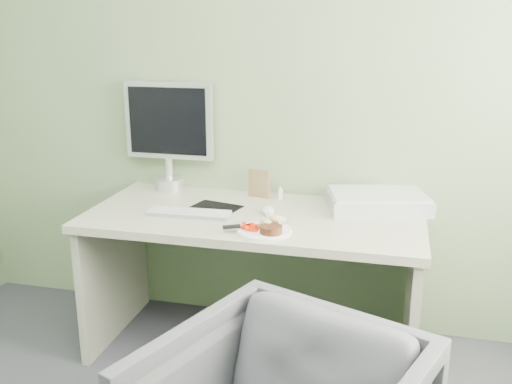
% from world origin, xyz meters
% --- Properties ---
extents(wall_back, '(3.50, 0.00, 3.50)m').
position_xyz_m(wall_back, '(0.00, 2.00, 1.35)').
color(wall_back, gray).
rests_on(wall_back, floor).
extents(desk, '(1.60, 0.75, 0.73)m').
position_xyz_m(desk, '(0.00, 1.62, 0.55)').
color(desk, beige).
rests_on(desk, floor).
extents(plate, '(0.24, 0.24, 0.01)m').
position_xyz_m(plate, '(0.11, 1.38, 0.74)').
color(plate, white).
rests_on(plate, desk).
extents(steak, '(0.12, 0.12, 0.03)m').
position_xyz_m(steak, '(0.14, 1.35, 0.76)').
color(steak, black).
rests_on(steak, plate).
extents(potato_pile, '(0.12, 0.09, 0.06)m').
position_xyz_m(potato_pile, '(0.14, 1.44, 0.77)').
color(potato_pile, tan).
rests_on(potato_pile, plate).
extents(carrot_heap, '(0.07, 0.07, 0.04)m').
position_xyz_m(carrot_heap, '(0.05, 1.37, 0.76)').
color(carrot_heap, '#F12505').
rests_on(carrot_heap, plate).
extents(steak_knife, '(0.19, 0.11, 0.01)m').
position_xyz_m(steak_knife, '(-0.00, 1.37, 0.75)').
color(steak_knife, silver).
rests_on(steak_knife, plate).
extents(mousepad, '(0.28, 0.26, 0.00)m').
position_xyz_m(mousepad, '(-0.21, 1.65, 0.73)').
color(mousepad, black).
rests_on(mousepad, desk).
extents(keyboard, '(0.40, 0.13, 0.02)m').
position_xyz_m(keyboard, '(-0.29, 1.51, 0.74)').
color(keyboard, white).
rests_on(keyboard, desk).
extents(computer_mouse, '(0.09, 0.12, 0.04)m').
position_xyz_m(computer_mouse, '(0.07, 1.64, 0.75)').
color(computer_mouse, white).
rests_on(computer_mouse, desk).
extents(photo_frame, '(0.12, 0.04, 0.15)m').
position_xyz_m(photo_frame, '(-0.04, 1.90, 0.80)').
color(photo_frame, olive).
rests_on(photo_frame, desk).
extents(eyedrop_bottle, '(0.03, 0.03, 0.07)m').
position_xyz_m(eyedrop_bottle, '(0.08, 1.88, 0.76)').
color(eyedrop_bottle, white).
rests_on(eyedrop_bottle, desk).
extents(scanner, '(0.54, 0.43, 0.07)m').
position_xyz_m(scanner, '(0.57, 1.84, 0.77)').
color(scanner, '#B8BBC0').
rests_on(scanner, desk).
extents(monitor, '(0.49, 0.15, 0.58)m').
position_xyz_m(monitor, '(-0.55, 1.94, 1.06)').
color(monitor, silver).
rests_on(monitor, desk).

